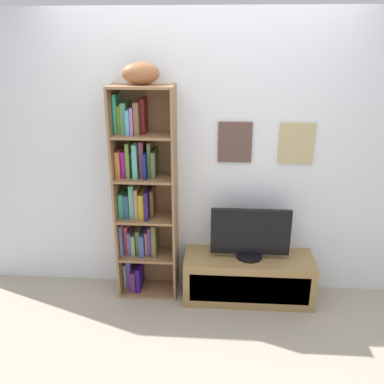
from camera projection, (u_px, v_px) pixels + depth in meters
name	position (u px, v px, depth m)	size (l,w,h in m)	color
ground	(195.00, 374.00, 2.80)	(5.20, 5.20, 0.04)	#A49B85
back_wall	(204.00, 160.00, 3.44)	(4.80, 0.08, 2.37)	silver
bookshelf	(141.00, 195.00, 3.43)	(0.50, 0.30, 1.81)	olive
football	(141.00, 74.00, 3.05)	(0.28, 0.17, 0.17)	#935834
tv_stand	(248.00, 277.00, 3.54)	(1.10, 0.39, 0.40)	olive
television	(250.00, 235.00, 3.40)	(0.66, 0.22, 0.44)	black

